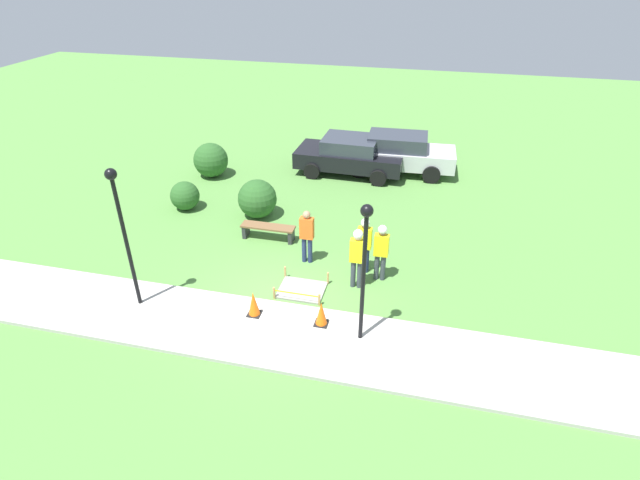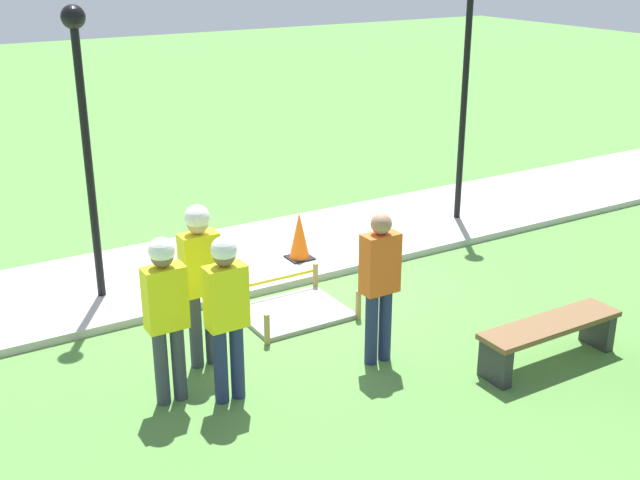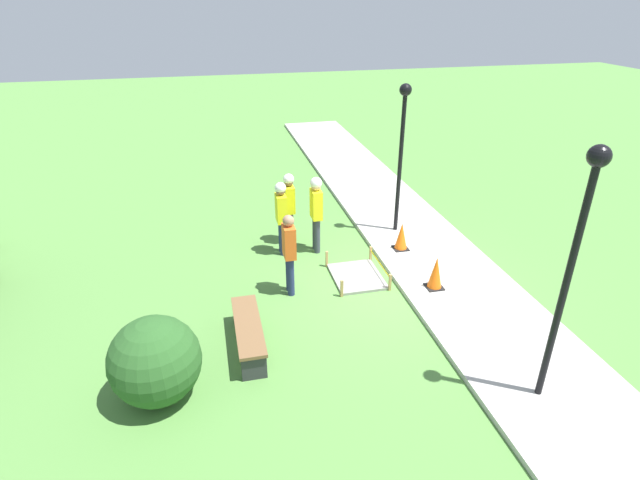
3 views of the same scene
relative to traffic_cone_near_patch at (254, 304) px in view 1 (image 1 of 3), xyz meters
name	(u,v)px [view 1 (image 1 of 3)]	position (x,y,z in m)	size (l,w,h in m)	color
ground_plane	(278,304)	(0.42, 0.65, -0.44)	(60.00, 60.00, 0.00)	#51843D
sidewalk	(263,332)	(0.42, -0.54, -0.39)	(28.00, 2.39, 0.10)	#ADAAA3
wet_concrete_patch	(302,290)	(0.87, 1.37, -0.40)	(1.30, 1.07, 0.37)	gray
traffic_cone_near_patch	(254,304)	(0.00, 0.00, 0.00)	(0.34, 0.34, 0.69)	black
traffic_cone_far_patch	(321,314)	(1.75, 0.04, -0.02)	(0.34, 0.34, 0.65)	black
park_bench	(268,230)	(-0.92, 3.84, -0.09)	(1.75, 0.44, 0.49)	#2D2D33
worker_supervisor	(364,241)	(2.36, 2.72, 0.60)	(0.40, 0.25, 1.74)	navy
worker_assistant	(381,248)	(2.87, 2.45, 0.60)	(0.40, 0.25, 1.74)	#383D47
worker_trainee	(357,253)	(2.29, 1.93, 0.65)	(0.40, 0.26, 1.82)	#383D47
bystander_in_orange_shirt	(307,234)	(0.64, 2.85, 0.53)	(0.40, 0.22, 1.71)	navy
lamppost_near	(365,254)	(2.77, -0.22, 2.03)	(0.28, 0.28, 3.57)	black
lamppost_far	(121,219)	(-3.10, -0.25, 2.16)	(0.28, 0.28, 3.80)	black
parked_car_silver	(397,153)	(2.48, 10.42, 0.39)	(4.79, 2.15, 1.61)	#BCBCC1
parked_car_black	(350,155)	(0.62, 9.84, 0.35)	(4.42, 2.28, 1.52)	black
shrub_rounded_near	(185,196)	(-4.50, 5.20, 0.08)	(1.03, 1.03, 1.03)	#285623
shrub_rounded_mid	(211,160)	(-4.82, 8.17, 0.26)	(1.39, 1.39, 1.39)	#285623
shrub_rounded_far	(257,199)	(-1.78, 5.27, 0.23)	(1.35, 1.35, 1.35)	#285623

